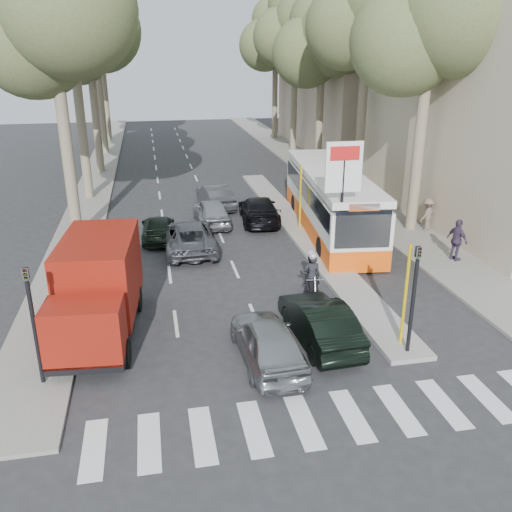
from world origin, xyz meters
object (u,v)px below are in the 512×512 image
Objects in this scene: red_truck at (98,287)px; motorcycle at (311,276)px; city_bus at (330,199)px; dark_hatchback at (320,321)px; silver_hatchback at (268,341)px.

motorcycle is at bearing 15.59° from red_truck.
motorcycle is at bearing -107.22° from city_bus.
city_bus reaches higher than motorcycle.
dark_hatchback is 7.27m from red_truck.
silver_hatchback is 5.85m from red_truck.
red_truck is 7.84m from motorcycle.
silver_hatchback is 0.69× the size of red_truck.
city_bus is at bearing 73.68° from motorcycle.
red_truck is at bearing -19.03° from dark_hatchback.
silver_hatchback is at bearing -24.27° from red_truck.
dark_hatchback is 11.73m from city_bus.
red_truck reaches higher than dark_hatchback.
city_bus reaches higher than red_truck.
dark_hatchback is at bearing -95.15° from motorcycle.
motorcycle is at bearing -105.52° from dark_hatchback.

